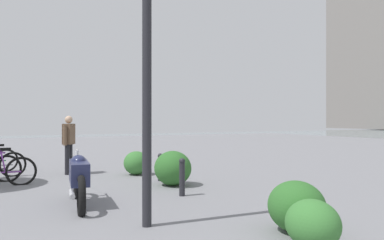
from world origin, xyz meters
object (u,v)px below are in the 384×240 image
(lamppost, at_px, (147,29))
(bollard_near, at_px, (182,176))
(bollard_mid, at_px, (160,166))
(motorcycle, at_px, (79,178))
(pedestrian, at_px, (69,140))

(lamppost, distance_m, bollard_near, 3.41)
(bollard_mid, bearing_deg, bollard_near, 170.83)
(lamppost, relative_size, bollard_mid, 6.28)
(motorcycle, height_order, pedestrian, pedestrian)
(motorcycle, bearing_deg, bollard_mid, -51.83)
(motorcycle, distance_m, pedestrian, 4.26)
(lamppost, distance_m, motorcycle, 3.16)
(lamppost, relative_size, motorcycle, 2.08)
(bollard_mid, bearing_deg, motorcycle, 128.17)
(pedestrian, bearing_deg, motorcycle, 173.73)
(lamppost, height_order, bollard_mid, lamppost)
(bollard_near, height_order, bollard_mid, bollard_near)
(bollard_near, bearing_deg, bollard_mid, -9.17)
(lamppost, bearing_deg, bollard_near, -38.87)
(lamppost, relative_size, bollard_near, 5.69)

